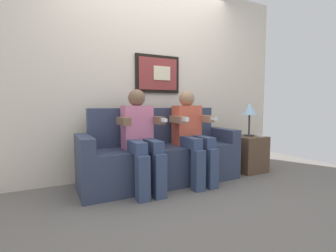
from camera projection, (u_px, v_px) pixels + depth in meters
ground_plane at (174, 190)px, 2.68m from camera, size 5.62×5.62×0.00m
back_wall_assembly at (148, 78)px, 3.25m from camera, size 4.32×0.10×2.60m
couch at (161, 157)px, 2.94m from camera, size 1.92×0.58×0.90m
person_on_left at (141, 136)px, 2.62m from camera, size 0.46×0.56×1.11m
person_on_right at (192, 133)px, 2.91m from camera, size 0.46×0.56×1.11m
side_table_right at (248, 154)px, 3.44m from camera, size 0.40×0.40×0.50m
table_lamp at (250, 111)px, 3.40m from camera, size 0.22×0.22×0.46m
spare_remote_on_table at (260, 136)px, 3.36m from camera, size 0.04×0.13×0.02m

